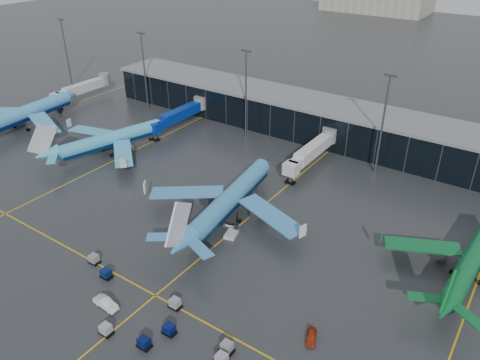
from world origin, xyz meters
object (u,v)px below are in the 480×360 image
Objects in this scene: airliner_aer_lingus at (476,249)px; mobile_airstair at (231,233)px; service_van_white at (106,303)px; airliner_klm_west at (22,105)px; baggage_carts at (152,315)px; airliner_arkefly at (111,131)px; airliner_klm_near at (231,188)px; service_van_red at (311,337)px.

airliner_aer_lingus reaches higher than mobile_airstair.
airliner_aer_lingus is at bearing -45.89° from service_van_white.
airliner_klm_west is 12.50× the size of mobile_airstair.
airliner_klm_west is 1.28× the size of baggage_carts.
airliner_arkefly reaches higher than mobile_airstair.
mobile_airstair is (4.69, -6.45, -5.97)m from airliner_klm_near.
airliner_arkefly is 1.09× the size of airliner_aer_lingus.
airliner_klm_west is at bearing 145.80° from service_van_red.
airliner_klm_west is at bearing 169.26° from airliner_klm_near.
airliner_klm_near is 1.19× the size of airliner_aer_lingus.
airliner_arkefly is 66.05m from baggage_carts.
airliner_aer_lingus is 57.27m from baggage_carts.
airliner_aer_lingus is 34.77m from service_van_red.
service_van_red is at bearing -17.99° from airliner_klm_west.
mobile_airstair is 0.75× the size of service_van_white.
airliner_aer_lingus is 9.93× the size of service_van_red.
airliner_klm_near is 35.13m from service_van_white.
airliner_arkefly is 61.32m from service_van_white.
airliner_klm_near is 33.55m from baggage_carts.
airliner_klm_near reaches higher than baggage_carts.
airliner_klm_west is 114.54m from service_van_red.
baggage_carts is at bearing -98.89° from mobile_airstair.
airliner_klm_near is (80.95, -4.13, -0.28)m from airliner_klm_west.
airliner_aer_lingus is at bearing 45.69° from baggage_carts.
baggage_carts is at bearing -85.00° from airliner_klm_near.
service_van_white is at bearing -115.96° from mobile_airstair.
airliner_klm_west is 128.21m from airliner_aer_lingus.
mobile_airstair is 28.71m from service_van_white.
airliner_klm_west is 1.14× the size of airliner_arkefly.
service_van_white is at bearing -27.45° from airliner_arkefly.
baggage_carts is 25.55m from service_van_red.
service_van_white is (80.05, -38.75, -6.22)m from airliner_klm_west.
airliner_arkefly is 92.59m from airliner_aer_lingus.
airliner_aer_lingus is at bearing 16.66° from airliner_arkefly.
airliner_klm_near is (45.40, -7.23, 0.58)m from airliner_arkefly.
mobile_airstair reaches higher than service_van_red.
baggage_carts is at bearing -27.43° from airliner_klm_west.
service_van_red is at bearing -115.70° from airliner_aer_lingus.
airliner_klm_west is at bearing -159.24° from airliner_arkefly.
airliner_klm_near is at bearing 123.61° from service_van_red.
baggage_carts is (52.73, -39.42, -5.40)m from airliner_arkefly.
airliner_klm_west is 95.66m from baggage_carts.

